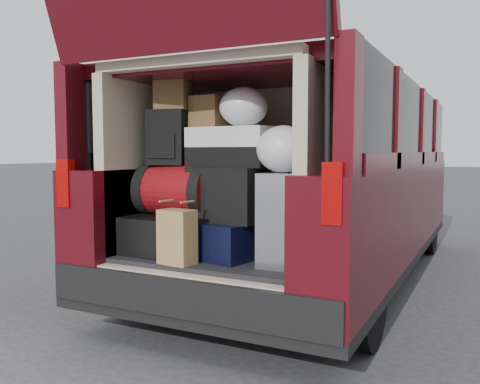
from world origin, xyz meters
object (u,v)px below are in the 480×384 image
(navy_hardshell, at_px, (231,238))
(black_soft_case, at_px, (228,194))
(red_duffel, at_px, (177,190))
(silver_roller, at_px, (284,219))
(twotone_duffel, at_px, (233,147))
(kraft_bag, at_px, (177,237))
(backpack, at_px, (168,138))
(black_hardshell, at_px, (172,233))

(navy_hardshell, distance_m, black_soft_case, 0.29)
(black_soft_case, bearing_deg, red_duffel, -172.03)
(silver_roller, xyz_separation_m, twotone_duffel, (-0.40, 0.12, 0.42))
(kraft_bag, xyz_separation_m, black_soft_case, (0.17, 0.33, 0.24))
(red_duffel, bearing_deg, silver_roller, -2.72)
(backpack, bearing_deg, kraft_bag, -59.05)
(backpack, xyz_separation_m, twotone_duffel, (0.45, 0.07, -0.06))
(backpack, bearing_deg, black_soft_case, -9.52)
(silver_roller, bearing_deg, twotone_duffel, 160.15)
(red_duffel, bearing_deg, black_hardshell, -179.92)
(red_duffel, height_order, backpack, backpack)
(red_duffel, relative_size, twotone_duffel, 0.90)
(black_hardshell, relative_size, kraft_bag, 1.89)
(red_duffel, bearing_deg, backpack, -179.70)
(red_duffel, xyz_separation_m, black_soft_case, (0.38, 0.00, -0.01))
(navy_hardshell, height_order, backpack, backpack)
(black_hardshell, bearing_deg, twotone_duffel, 14.74)
(black_soft_case, height_order, twotone_duffel, twotone_duffel)
(black_soft_case, relative_size, backpack, 1.30)
(silver_roller, xyz_separation_m, black_soft_case, (-0.40, 0.05, 0.13))
(kraft_bag, bearing_deg, twotone_duffel, 73.84)
(black_hardshell, distance_m, twotone_duffel, 0.72)
(black_hardshell, distance_m, kraft_bag, 0.42)
(navy_hardshell, xyz_separation_m, kraft_bag, (-0.17, -0.36, 0.05))
(kraft_bag, distance_m, backpack, 0.73)
(black_hardshell, bearing_deg, silver_roller, 2.14)
(black_hardshell, relative_size, black_soft_case, 1.30)
(silver_roller, relative_size, red_duffel, 1.07)
(kraft_bag, relative_size, black_soft_case, 0.69)
(red_duffel, relative_size, backpack, 1.40)
(kraft_bag, xyz_separation_m, red_duffel, (-0.21, 0.32, 0.25))
(black_soft_case, relative_size, twotone_duffel, 0.84)
(silver_roller, xyz_separation_m, backpack, (-0.85, 0.05, 0.49))
(backpack, relative_size, twotone_duffel, 0.65)
(kraft_bag, relative_size, red_duffel, 0.64)
(black_hardshell, height_order, navy_hardshell, black_hardshell)
(black_hardshell, relative_size, twotone_duffel, 1.09)
(black_soft_case, bearing_deg, kraft_bag, -110.19)
(silver_roller, relative_size, kraft_bag, 1.68)
(navy_hardshell, distance_m, backpack, 0.79)
(backpack, bearing_deg, red_duffel, -10.54)
(black_hardshell, height_order, kraft_bag, kraft_bag)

